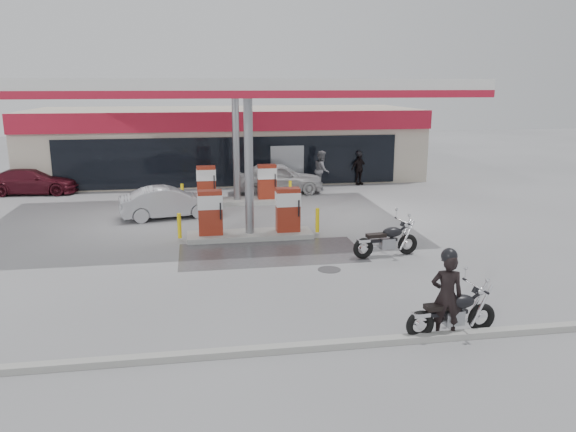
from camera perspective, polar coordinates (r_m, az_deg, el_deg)
name	(u,v)px	position (r m, az deg, el deg)	size (l,w,h in m)	color
ground	(256,253)	(18.53, -3.28, -3.82)	(90.00, 90.00, 0.00)	gray
wet_patch	(271,253)	(18.58, -1.74, -3.75)	(6.00, 3.00, 0.00)	#4C4C4F
drain_cover	(329,270)	(16.97, 4.22, -5.45)	(0.70, 0.70, 0.01)	#38383A
kerb	(292,348)	(12.04, 0.42, -13.27)	(28.00, 0.25, 0.15)	gray
store_building	(226,143)	(33.77, -6.27, 7.43)	(22.00, 8.22, 4.00)	beige
canopy	(240,88)	(22.68, -4.86, 12.83)	(16.00, 10.02, 5.51)	silver
pump_island_near	(250,218)	(20.26, -3.92, -0.24)	(5.14, 1.30, 1.78)	#9E9E99
pump_island_far	(237,188)	(26.11, -5.20, 2.83)	(5.14, 1.30, 1.78)	#9E9E99
main_motorcycle	(453,314)	(13.11, 16.43, -9.50)	(2.19, 0.84, 1.13)	black
biker_main	(447,295)	(12.84, 15.81, -7.78)	(0.69, 0.46, 1.90)	black
parked_motorcycle	(387,241)	(18.34, 10.02, -2.51)	(2.26, 0.86, 1.16)	black
sedan_white	(278,178)	(28.49, -0.99, 3.90)	(1.82, 4.53, 1.54)	silver
attendant	(322,170)	(29.48, 3.46, 4.67)	(0.99, 0.77, 2.03)	slate
hatchback_silver	(169,202)	(23.73, -12.03, 1.36)	(1.38, 3.94, 1.30)	#A2A4AA
parked_car_left	(32,181)	(31.08, -24.53, 3.25)	(1.81, 4.45, 1.29)	#4B101B
biker_walking	(359,169)	(31.04, 7.22, 4.78)	(1.03, 0.43, 1.76)	black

